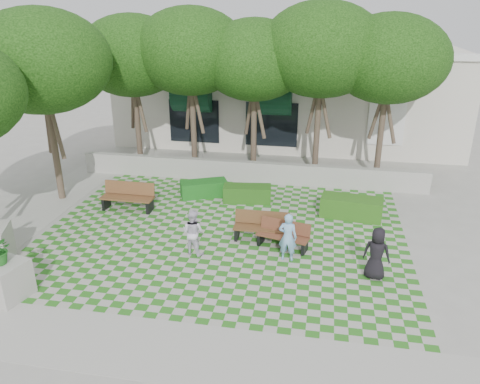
% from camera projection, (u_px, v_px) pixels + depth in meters
% --- Properties ---
extents(ground, '(90.00, 90.00, 0.00)m').
position_uv_depth(ground, '(216.00, 249.00, 14.75)').
color(ground, gray).
rests_on(ground, ground).
extents(lawn, '(12.00, 12.00, 0.00)m').
position_uv_depth(lawn, '(223.00, 235.00, 15.66)').
color(lawn, '#2B721E').
rests_on(lawn, ground).
extents(sidewalk_south, '(16.00, 2.00, 0.01)m').
position_uv_depth(sidewalk_south, '(168.00, 350.00, 10.46)').
color(sidewalk_south, '#9E9B93').
rests_on(sidewalk_south, ground).
extents(sidewalk_west, '(2.00, 12.00, 0.01)m').
position_uv_depth(sidewalk_west, '(28.00, 218.00, 16.87)').
color(sidewalk_west, '#9E9B93').
rests_on(sidewalk_west, ground).
extents(retaining_wall, '(15.00, 0.36, 0.90)m').
position_uv_depth(retaining_wall, '(248.00, 172.00, 20.24)').
color(retaining_wall, '#9E9B93').
rests_on(retaining_wall, ground).
extents(bench_east, '(1.73, 0.94, 0.87)m').
position_uv_depth(bench_east, '(283.00, 235.00, 14.74)').
color(bench_east, '#582F1E').
rests_on(bench_east, ground).
extents(bench_mid, '(1.79, 0.61, 0.94)m').
position_uv_depth(bench_mid, '(261.00, 227.00, 15.22)').
color(bench_mid, '#50341B').
rests_on(bench_mid, ground).
extents(bench_west, '(1.97, 0.68, 1.03)m').
position_uv_depth(bench_west, '(128.00, 197.00, 17.47)').
color(bench_west, brown).
rests_on(bench_west, ground).
extents(hedge_east, '(2.26, 1.13, 0.76)m').
position_uv_depth(hedge_east, '(351.00, 207.00, 16.85)').
color(hedge_east, '#245316').
rests_on(hedge_east, ground).
extents(hedge_midright, '(1.92, 0.96, 0.64)m').
position_uv_depth(hedge_midright, '(247.00, 194.00, 18.23)').
color(hedge_midright, '#1F4E14').
rests_on(hedge_midright, ground).
extents(hedge_midleft, '(1.97, 1.42, 0.64)m').
position_uv_depth(hedge_midleft, '(204.00, 189.00, 18.74)').
color(hedge_midleft, '#165419').
rests_on(hedge_midleft, ground).
extents(planter_front, '(1.21, 1.21, 1.79)m').
position_uv_depth(planter_front, '(4.00, 273.00, 12.10)').
color(planter_front, '#9E9B93').
rests_on(planter_front, ground).
extents(person_blue, '(0.58, 0.41, 1.53)m').
position_uv_depth(person_blue, '(288.00, 237.00, 13.88)').
color(person_blue, '#7EB5E6').
rests_on(person_blue, ground).
extents(person_dark, '(0.86, 0.68, 1.54)m').
position_uv_depth(person_dark, '(377.00, 254.00, 12.96)').
color(person_dark, black).
rests_on(person_dark, ground).
extents(person_white, '(0.83, 0.72, 1.45)m').
position_uv_depth(person_white, '(193.00, 232.00, 14.27)').
color(person_white, silver).
rests_on(person_white, ground).
extents(tree_row, '(17.70, 13.40, 7.41)m').
position_uv_depth(tree_row, '(202.00, 59.00, 18.55)').
color(tree_row, '#47382B').
rests_on(tree_row, ground).
extents(building, '(18.00, 8.92, 5.15)m').
position_uv_depth(building, '(288.00, 93.00, 26.49)').
color(building, beige).
rests_on(building, ground).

